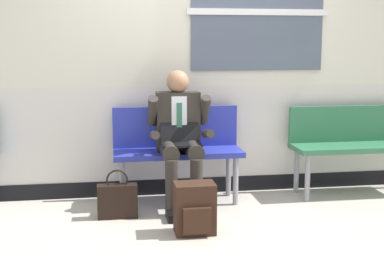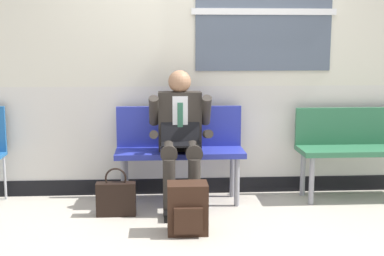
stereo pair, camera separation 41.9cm
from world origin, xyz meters
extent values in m
plane|color=#B2A899|center=(0.00, 0.00, 0.00)|extent=(18.00, 18.00, 0.00)
cube|color=beige|center=(0.00, 0.80, 0.62)|extent=(5.07, 0.12, 0.93)
cube|color=black|center=(0.00, 0.80, 0.08)|extent=(5.07, 0.14, 0.16)
cube|color=#4C5666|center=(0.63, 0.73, 1.80)|extent=(1.33, 0.02, 1.13)
cube|color=silver|center=(0.63, 0.72, 1.80)|extent=(1.41, 0.03, 0.06)
cube|color=#28339E|center=(-0.20, 0.45, 0.48)|extent=(1.21, 0.42, 0.05)
cube|color=#28339E|center=(-0.20, 0.63, 0.70)|extent=(1.21, 0.04, 0.39)
cylinder|color=gray|center=(-0.73, 0.30, 0.23)|extent=(0.05, 0.05, 0.46)
cylinder|color=gray|center=(-0.73, 0.60, 0.23)|extent=(0.05, 0.05, 0.46)
cylinder|color=gray|center=(0.32, 0.30, 0.23)|extent=(0.05, 0.05, 0.46)
cylinder|color=gray|center=(0.32, 0.60, 0.23)|extent=(0.05, 0.05, 0.46)
cube|color=#2D6B47|center=(1.59, 0.45, 0.48)|extent=(1.29, 0.42, 0.05)
cube|color=#2D6B47|center=(1.59, 0.63, 0.69)|extent=(1.29, 0.04, 0.37)
cylinder|color=gray|center=(1.03, 0.30, 0.23)|extent=(0.05, 0.05, 0.46)
cylinder|color=gray|center=(1.03, 0.60, 0.23)|extent=(0.05, 0.05, 0.46)
cylinder|color=#2D2823|center=(-0.31, 0.24, 0.55)|extent=(0.15, 0.40, 0.15)
cylinder|color=#2D2823|center=(-0.31, 0.05, 0.25)|extent=(0.11, 0.11, 0.51)
cube|color=black|center=(-0.31, -0.01, 0.04)|extent=(0.10, 0.26, 0.07)
cylinder|color=#2D2823|center=(-0.09, 0.24, 0.55)|extent=(0.15, 0.40, 0.15)
cylinder|color=#2D2823|center=(-0.09, 0.05, 0.25)|extent=(0.11, 0.11, 0.51)
cube|color=black|center=(-0.09, -0.01, 0.04)|extent=(0.10, 0.26, 0.07)
cube|color=#2D2823|center=(-0.20, 0.45, 0.78)|extent=(0.40, 0.18, 0.55)
cube|color=silver|center=(-0.20, 0.35, 0.83)|extent=(0.14, 0.01, 0.39)
cube|color=#2D664C|center=(-0.20, 0.34, 0.80)|extent=(0.05, 0.01, 0.33)
sphere|color=#9E7051|center=(-0.20, 0.45, 1.15)|extent=(0.21, 0.21, 0.21)
cylinder|color=#2D2823|center=(-0.44, 0.38, 0.89)|extent=(0.09, 0.25, 0.30)
cylinder|color=#2D2823|center=(-0.44, 0.21, 0.70)|extent=(0.08, 0.27, 0.12)
cylinder|color=#2D2823|center=(0.04, 0.38, 0.89)|extent=(0.09, 0.25, 0.30)
cylinder|color=#2D2823|center=(0.04, 0.21, 0.70)|extent=(0.08, 0.27, 0.12)
cube|color=black|center=(-0.20, 0.21, 0.61)|extent=(0.35, 0.22, 0.02)
cube|color=black|center=(-0.20, 0.34, 0.72)|extent=(0.35, 0.08, 0.21)
cube|color=#331E14|center=(-0.18, -0.37, 0.20)|extent=(0.32, 0.22, 0.41)
cube|color=#331E14|center=(-0.18, -0.50, 0.14)|extent=(0.22, 0.04, 0.20)
cube|color=black|center=(-0.78, 0.09, 0.15)|extent=(0.34, 0.11, 0.30)
torus|color=black|center=(-0.78, 0.09, 0.34)|extent=(0.19, 0.02, 0.19)
camera|label=1|loc=(-0.80, -4.25, 1.50)|focal=48.16mm
camera|label=2|loc=(-0.39, -4.30, 1.50)|focal=48.16mm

